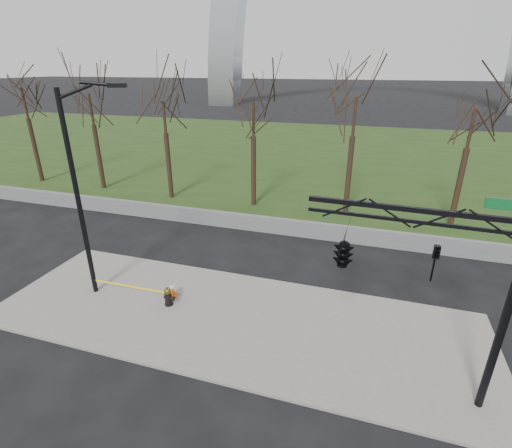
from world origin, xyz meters
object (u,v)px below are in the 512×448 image
(fire_hydrant, at_px, (168,297))
(street_light, at_px, (81,183))
(traffic_signal_mast, at_px, (374,255))
(traffic_cone, at_px, (173,289))

(fire_hydrant, distance_m, street_light, 5.28)
(street_light, xyz_separation_m, traffic_signal_mast, (10.34, -1.54, -0.55))
(fire_hydrant, xyz_separation_m, traffic_cone, (-0.15, 0.59, -0.06))
(fire_hydrant, distance_m, traffic_signal_mast, 8.21)
(fire_hydrant, height_order, street_light, street_light)
(street_light, bearing_deg, fire_hydrant, -19.93)
(traffic_signal_mast, bearing_deg, traffic_cone, 166.27)
(fire_hydrant, height_order, traffic_cone, fire_hydrant)
(traffic_cone, relative_size, traffic_signal_mast, 0.10)
(traffic_cone, bearing_deg, fire_hydrant, -75.29)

